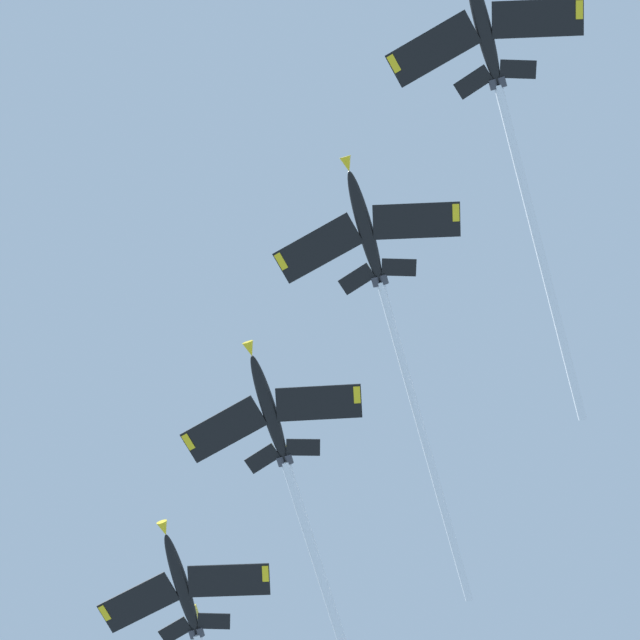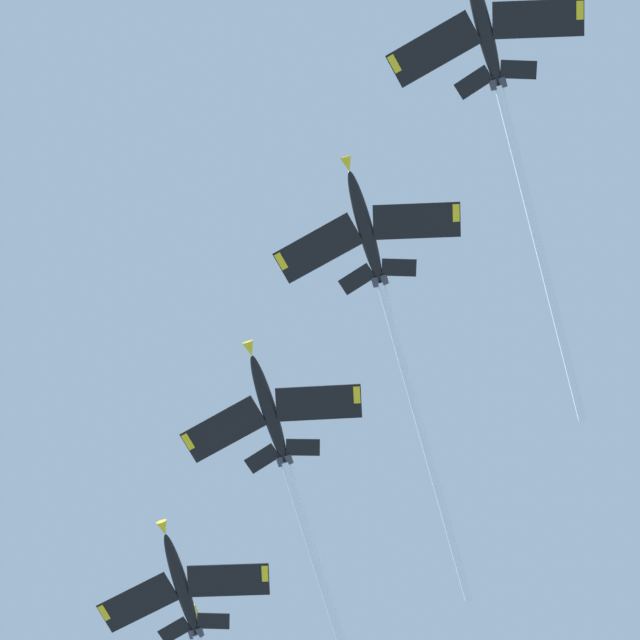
# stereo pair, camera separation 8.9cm
# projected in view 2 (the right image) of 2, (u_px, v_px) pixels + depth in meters

# --- Properties ---
(jet_lead) EXTENTS (33.53, 37.65, 12.88)m
(jet_lead) POSITION_uv_depth(u_px,v_px,m) (506.00, 115.00, 114.58)
(jet_lead) COLOR black
(jet_second) EXTENTS (34.42, 38.54, 12.14)m
(jet_second) POSITION_uv_depth(u_px,v_px,m) (387.00, 307.00, 120.06)
(jet_second) COLOR black
(jet_third) EXTENTS (32.50, 35.48, 12.28)m
(jet_third) POSITION_uv_depth(u_px,v_px,m) (295.00, 494.00, 122.54)
(jet_third) COLOR black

